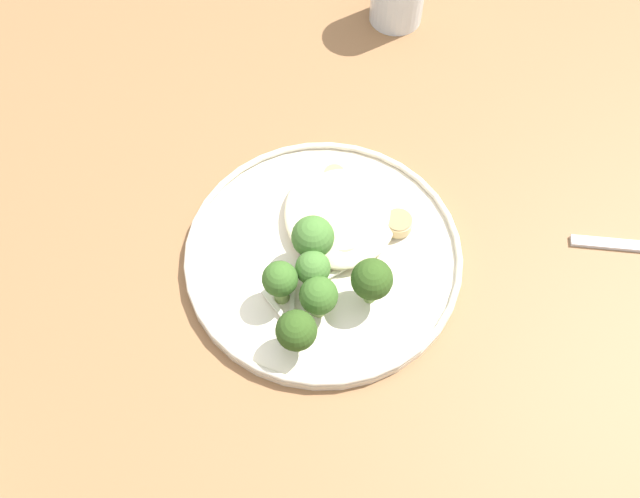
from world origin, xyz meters
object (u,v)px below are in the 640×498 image
dinner_plate (320,255)px  broccoli_floret_front_edge (309,237)px  seared_scallop_left_edge (347,212)px  seared_scallop_front_small (343,243)px  seared_scallop_right_edge (395,223)px  broccoli_floret_rear_charred (315,296)px  broccoli_floret_small_sprig (293,331)px  broccoli_floret_left_leaning (277,280)px  seared_scallop_large_seared (331,177)px  broccoli_floret_tall_stalk (309,269)px  broccoli_floret_beside_noodles (368,280)px

dinner_plate → broccoli_floret_front_edge: (-0.01, 0.01, 0.04)m
seared_scallop_left_edge → seared_scallop_front_small: 0.04m
seared_scallop_right_edge → seared_scallop_front_small: size_ratio=0.92×
dinner_plate → seared_scallop_left_edge: seared_scallop_left_edge is taller
broccoli_floret_rear_charred → broccoli_floret_small_sprig: 0.04m
seared_scallop_right_edge → seared_scallop_front_small: bearing=118.5°
seared_scallop_right_edge → broccoli_floret_rear_charred: size_ratio=0.57×
broccoli_floret_front_edge → broccoli_floret_small_sprig: 0.10m
seared_scallop_front_small → broccoli_floret_left_leaning: (-0.06, 0.06, 0.02)m
seared_scallop_front_small → seared_scallop_right_edge: bearing=-61.5°
seared_scallop_right_edge → broccoli_floret_small_sprig: (-0.14, 0.09, 0.03)m
seared_scallop_left_edge → seared_scallop_large_seared: bearing=24.3°
seared_scallop_left_edge → broccoli_floret_front_edge: bearing=145.9°
broccoli_floret_rear_charred → broccoli_floret_left_leaning: 0.04m
seared_scallop_right_edge → broccoli_floret_left_leaning: size_ratio=0.52×
broccoli_floret_tall_stalk → broccoli_floret_small_sprig: bearing=171.1°
dinner_plate → broccoli_floret_small_sprig: broccoli_floret_small_sprig is taller
dinner_plate → broccoli_floret_left_leaning: 0.08m
broccoli_floret_beside_noodles → broccoli_floret_left_leaning: broccoli_floret_beside_noodles is taller
dinner_plate → seared_scallop_left_edge: (0.05, -0.03, 0.01)m
seared_scallop_large_seared → broccoli_floret_rear_charred: bearing=177.7°
broccoli_floret_rear_charred → broccoli_floret_beside_noodles: bearing=-71.0°
seared_scallop_left_edge → broccoli_floret_tall_stalk: (-0.08, 0.03, 0.02)m
seared_scallop_large_seared → broccoli_floret_beside_noodles: bearing=-162.5°
broccoli_floret_small_sprig → broccoli_floret_front_edge: bearing=-4.7°
broccoli_floret_beside_noodles → broccoli_floret_front_edge: broccoli_floret_front_edge is taller
broccoli_floret_tall_stalk → broccoli_floret_left_leaning: (-0.02, 0.03, 0.00)m
seared_scallop_right_edge → broccoli_floret_small_sprig: bearing=146.1°
seared_scallop_left_edge → seared_scallop_right_edge: size_ratio=1.09×
seared_scallop_left_edge → seared_scallop_large_seared: (0.04, 0.02, 0.00)m
broccoli_floret_front_edge → broccoli_floret_left_leaning: broccoli_floret_front_edge is taller
broccoli_floret_front_edge → broccoli_floret_rear_charred: size_ratio=1.24×
seared_scallop_large_seared → broccoli_floret_beside_noodles: 0.15m
seared_scallop_front_small → broccoli_floret_rear_charred: size_ratio=0.62×
broccoli_floret_beside_noodles → broccoli_floret_rear_charred: (-0.02, 0.05, -0.01)m
dinner_plate → broccoli_floret_small_sprig: size_ratio=5.03×
broccoli_floret_beside_noodles → dinner_plate: bearing=46.0°
broccoli_floret_front_edge → broccoli_floret_rear_charred: 0.06m
broccoli_floret_tall_stalk → broccoli_floret_rear_charred: 0.03m
seared_scallop_large_seared → seared_scallop_left_edge: bearing=-155.7°
seared_scallop_left_edge → seared_scallop_right_edge: (-0.01, -0.05, 0.00)m
broccoli_floret_beside_noodles → broccoli_floret_rear_charred: 0.05m
broccoli_floret_small_sprig → seared_scallop_large_seared: bearing=-7.1°
seared_scallop_front_small → broccoli_floret_tall_stalk: (-0.05, 0.03, 0.02)m
dinner_plate → broccoli_floret_tall_stalk: size_ratio=5.19×
broccoli_floret_beside_noodles → broccoli_floret_small_sprig: bearing=129.8°
dinner_plate → broccoli_floret_rear_charred: (-0.07, 0.00, 0.03)m
seared_scallop_front_small → dinner_plate: bearing=108.2°
broccoli_floret_rear_charred → broccoli_floret_small_sprig: size_ratio=0.92×
dinner_plate → seared_scallop_right_edge: seared_scallop_right_edge is taller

